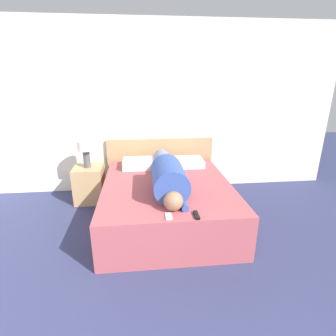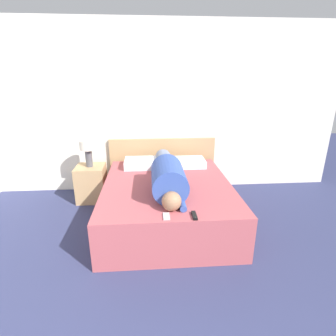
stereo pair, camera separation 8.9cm
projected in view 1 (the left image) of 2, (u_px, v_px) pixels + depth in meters
name	position (u px, v px, depth m)	size (l,w,h in m)	color
wall_back	(146.00, 110.00, 4.09)	(6.13, 0.06, 2.60)	silver
bed	(167.00, 201.00, 3.40)	(1.59, 1.90, 0.52)	#A84C51
headboard	(160.00, 164.00, 4.33)	(1.71, 0.04, 0.85)	tan
nightstand	(89.00, 184.00, 3.93)	(0.42, 0.41, 0.54)	tan
table_lamp	(86.00, 149.00, 3.75)	(0.23, 0.23, 0.40)	#4C4C51
person_lying	(167.00, 175.00, 3.12)	(0.38, 1.60, 0.38)	#936B4C
pillow_near_headboard	(141.00, 163.00, 3.87)	(0.51, 0.37, 0.12)	white
pillow_second	(186.00, 162.00, 3.94)	(0.49, 0.37, 0.11)	white
tv_remote	(197.00, 215.00, 2.52)	(0.04, 0.15, 0.02)	black
cell_phone	(169.00, 216.00, 2.51)	(0.06, 0.13, 0.01)	#B2B7BC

